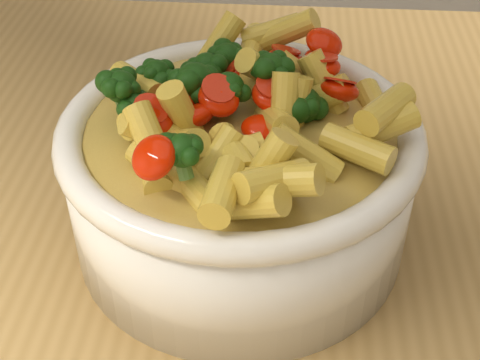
{
  "coord_description": "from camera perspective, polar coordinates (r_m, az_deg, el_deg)",
  "views": [
    {
      "loc": [
        0.07,
        -0.32,
        1.22
      ],
      "look_at": [
        0.05,
        0.02,
        0.95
      ],
      "focal_mm": 50.0,
      "sensor_mm": 36.0,
      "label": 1
    }
  ],
  "objects": [
    {
      "name": "table",
      "position": [
        0.53,
        -5.6,
        -13.84
      ],
      "size": [
        1.2,
        0.8,
        0.9
      ],
      "color": "#AB8349",
      "rests_on": "ground"
    },
    {
      "name": "serving_bowl",
      "position": [
        0.43,
        -0.0,
        0.12
      ],
      "size": [
        0.23,
        0.23,
        0.1
      ],
      "color": "white",
      "rests_on": "table"
    },
    {
      "name": "pasta_salad",
      "position": [
        0.4,
        -0.0,
        6.94
      ],
      "size": [
        0.18,
        0.18,
        0.04
      ],
      "color": "#F9CE4E",
      "rests_on": "serving_bowl"
    }
  ]
}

